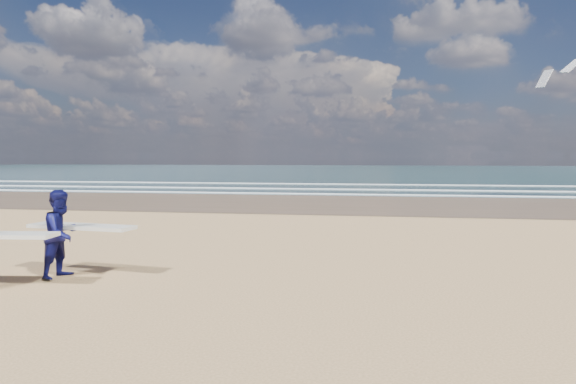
# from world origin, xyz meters

# --- Properties ---
(ocean) EXTENTS (220.00, 100.00, 0.02)m
(ocean) POSITION_xyz_m (20.00, 72.00, 0.01)
(ocean) COLOR #1A3739
(ocean) RESTS_ON ground
(surfer_far) EXTENTS (2.25, 1.20, 1.68)m
(surfer_far) POSITION_xyz_m (0.93, 0.98, 0.85)
(surfer_far) COLOR #0B0C42
(surfer_far) RESTS_ON ground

